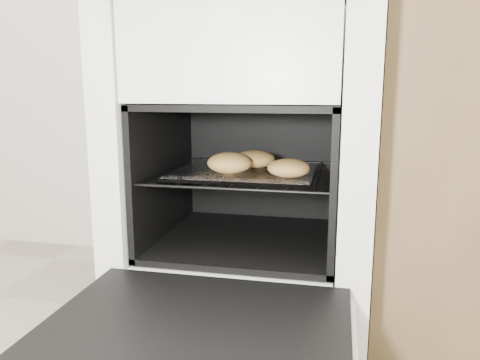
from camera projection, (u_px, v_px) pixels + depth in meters
The scene contains 5 objects.
stove at pixel (252, 151), 1.36m from camera, with size 0.66×0.74×1.01m.
oven_door at pixel (196, 334), 0.88m from camera, with size 0.60×0.46×0.04m.
oven_rack at pixel (247, 173), 1.30m from camera, with size 0.48×0.46×0.01m.
foil_sheet at pixel (245, 172), 1.28m from camera, with size 0.37×0.33×0.01m, color white.
baked_rolls at pixel (254, 163), 1.25m from camera, with size 0.29×0.26×0.05m.
Camera 1 is at (0.44, -0.20, 0.68)m, focal length 35.00 mm.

